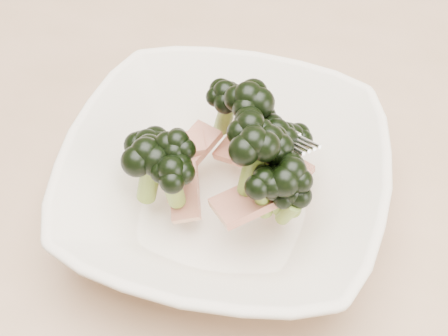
% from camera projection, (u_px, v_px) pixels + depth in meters
% --- Properties ---
extents(dining_table, '(1.20, 0.80, 0.75)m').
position_uv_depth(dining_table, '(224.00, 213.00, 0.65)').
color(dining_table, tan).
rests_on(dining_table, ground).
extents(broccoli_dish, '(0.28, 0.28, 0.12)m').
position_uv_depth(broccoli_dish, '(226.00, 176.00, 0.51)').
color(broccoli_dish, silver).
rests_on(broccoli_dish, dining_table).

